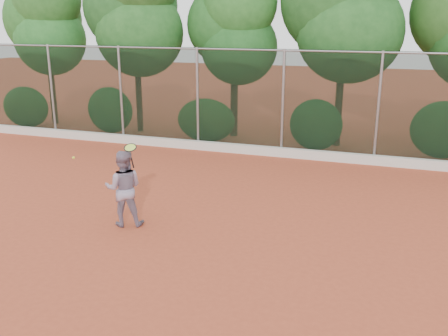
% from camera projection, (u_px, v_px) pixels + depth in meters
% --- Properties ---
extents(ground, '(80.00, 80.00, 0.00)m').
position_uv_depth(ground, '(209.00, 238.00, 10.48)').
color(ground, '#AC4528').
rests_on(ground, ground).
extents(concrete_curb, '(24.00, 0.20, 0.30)m').
position_uv_depth(concrete_curb, '(280.00, 152.00, 16.62)').
color(concrete_curb, beige).
rests_on(concrete_curb, ground).
extents(tennis_player, '(1.01, 0.90, 1.71)m').
position_uv_depth(tennis_player, '(124.00, 188.00, 10.92)').
color(tennis_player, gray).
rests_on(tennis_player, ground).
extents(chainlink_fence, '(24.09, 0.09, 3.50)m').
position_uv_depth(chainlink_fence, '(283.00, 100.00, 16.29)').
color(chainlink_fence, black).
rests_on(chainlink_fence, ground).
extents(foliage_backdrop, '(23.70, 3.63, 7.55)m').
position_uv_depth(foliage_backdrop, '(282.00, 19.00, 17.52)').
color(foliage_backdrop, '#47321B').
rests_on(foliage_backdrop, ground).
extents(tennis_racket, '(0.32, 0.30, 0.55)m').
position_uv_depth(tennis_racket, '(130.00, 149.00, 10.49)').
color(tennis_racket, black).
rests_on(tennis_racket, ground).
extents(tennis_ball_in_flight, '(0.06, 0.06, 0.06)m').
position_uv_depth(tennis_ball_in_flight, '(74.00, 158.00, 11.40)').
color(tennis_ball_in_flight, yellow).
rests_on(tennis_ball_in_flight, ground).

